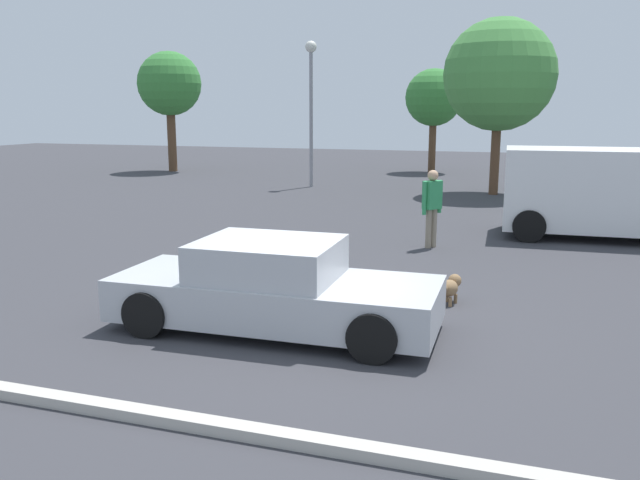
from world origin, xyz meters
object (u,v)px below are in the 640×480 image
(sedan_foreground, at_px, (274,289))
(dog, at_px, (450,287))
(van_white, at_px, (621,191))
(pedestrian, at_px, (432,202))
(light_post_near, at_px, (311,87))

(sedan_foreground, relative_size, dog, 7.55)
(van_white, distance_m, pedestrian, 4.74)
(sedan_foreground, bearing_deg, pedestrian, 77.22)
(van_white, relative_size, light_post_near, 0.96)
(light_post_near, bearing_deg, sedan_foreground, -72.78)
(sedan_foreground, height_order, pedestrian, pedestrian)
(van_white, xyz_separation_m, light_post_near, (-10.39, 7.68, 2.72))
(sedan_foreground, distance_m, pedestrian, 6.34)
(sedan_foreground, height_order, dog, sedan_foreground)
(dog, distance_m, van_white, 7.35)
(van_white, bearing_deg, dog, 62.31)
(sedan_foreground, distance_m, van_white, 10.14)
(dog, height_order, light_post_near, light_post_near)
(pedestrian, relative_size, light_post_near, 0.31)
(sedan_foreground, relative_size, light_post_near, 0.82)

